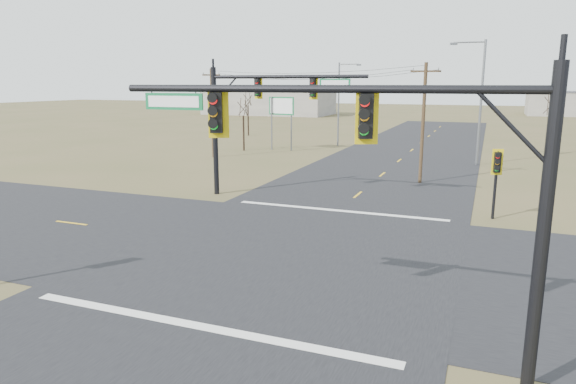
# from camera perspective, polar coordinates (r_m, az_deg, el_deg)

# --- Properties ---
(ground) EXTENTS (320.00, 320.00, 0.00)m
(ground) POSITION_cam_1_polar(r_m,az_deg,el_deg) (22.06, 0.26, -6.56)
(ground) COLOR brown
(ground) RESTS_ON ground
(road_ew) EXTENTS (160.00, 14.00, 0.02)m
(road_ew) POSITION_cam_1_polar(r_m,az_deg,el_deg) (22.05, 0.26, -6.53)
(road_ew) COLOR black
(road_ew) RESTS_ON ground
(road_ns) EXTENTS (14.00, 160.00, 0.02)m
(road_ns) POSITION_cam_1_polar(r_m,az_deg,el_deg) (22.05, 0.26, -6.53)
(road_ns) COLOR black
(road_ns) RESTS_ON ground
(stop_bar_near) EXTENTS (12.00, 0.40, 0.01)m
(stop_bar_near) POSITION_cam_1_polar(r_m,az_deg,el_deg) (15.80, -9.91, -14.44)
(stop_bar_near) COLOR silver
(stop_bar_near) RESTS_ON road_ns
(stop_bar_far) EXTENTS (12.00, 0.40, 0.01)m
(stop_bar_far) POSITION_cam_1_polar(r_m,az_deg,el_deg) (28.90, 5.63, -2.06)
(stop_bar_far) COLOR silver
(stop_bar_far) RESTS_ON road_ns
(mast_arm_near) EXTENTS (10.84, 0.58, 7.48)m
(mast_arm_near) POSITION_cam_1_polar(r_m,az_deg,el_deg) (12.34, 10.30, 4.42)
(mast_arm_near) COLOR black
(mast_arm_near) RESTS_ON ground
(mast_arm_far) EXTENTS (9.86, 0.50, 7.99)m
(mast_arm_far) POSITION_cam_1_polar(r_m,az_deg,el_deg) (31.55, -3.71, 9.60)
(mast_arm_far) COLOR black
(mast_arm_far) RESTS_ON ground
(pedestal_signal_ne) EXTENTS (0.64, 0.53, 3.75)m
(pedestal_signal_ne) POSITION_cam_1_polar(r_m,az_deg,el_deg) (28.53, 22.19, 2.56)
(pedestal_signal_ne) COLOR black
(pedestal_signal_ne) RESTS_ON ground
(utility_pole_near) EXTENTS (2.04, 0.53, 8.43)m
(utility_pole_near) POSITION_cam_1_polar(r_m,az_deg,el_deg) (37.53, 14.78, 7.63)
(utility_pole_near) COLOR #4A3720
(utility_pole_near) RESTS_ON ground
(utility_pole_far) EXTENTS (2.04, 0.44, 8.38)m
(utility_pole_far) POSITION_cam_1_polar(r_m,az_deg,el_deg) (49.87, -8.43, 8.85)
(utility_pole_far) COLOR #4A3720
(utility_pole_far) RESTS_ON ground
(highway_sign) EXTENTS (2.97, 0.56, 5.62)m
(highway_sign) POSITION_cam_1_polar(r_m,az_deg,el_deg) (54.64, -0.74, 8.84)
(highway_sign) COLOR slate
(highway_sign) RESTS_ON ground
(streetlight_a) EXTENTS (2.97, 0.45, 10.61)m
(streetlight_a) POSITION_cam_1_polar(r_m,az_deg,el_deg) (47.43, 20.42, 9.98)
(streetlight_a) COLOR slate
(streetlight_a) RESTS_ON ground
(streetlight_c) EXTENTS (2.59, 0.33, 9.28)m
(streetlight_c) POSITION_cam_1_polar(r_m,az_deg,el_deg) (58.89, 5.83, 10.17)
(streetlight_c) COLOR slate
(streetlight_c) RESTS_ON ground
(bare_tree_a) EXTENTS (3.03, 3.03, 5.77)m
(bare_tree_a) POSITION_cam_1_polar(r_m,az_deg,el_deg) (54.55, -5.00, 9.38)
(bare_tree_a) COLOR black
(bare_tree_a) RESTS_ON ground
(bare_tree_b) EXTENTS (3.20, 3.20, 6.22)m
(bare_tree_b) POSITION_cam_1_polar(r_m,az_deg,el_deg) (70.52, -4.49, 10.30)
(bare_tree_b) COLOR black
(bare_tree_b) RESTS_ON ground
(bare_tree_c) EXTENTS (2.96, 2.96, 6.48)m
(bare_tree_c) POSITION_cam_1_polar(r_m,az_deg,el_deg) (56.78, 27.23, 8.74)
(bare_tree_c) COLOR black
(bare_tree_c) RESTS_ON ground
(warehouse_left) EXTENTS (28.00, 14.00, 5.50)m
(warehouse_left) POSITION_cam_1_polar(r_m,az_deg,el_deg) (119.45, -2.12, 9.94)
(warehouse_left) COLOR #9D978B
(warehouse_left) RESTS_ON ground
(warehouse_mid) EXTENTS (20.00, 12.00, 5.00)m
(warehouse_mid) POSITION_cam_1_polar(r_m,az_deg,el_deg) (130.76, 29.39, 8.50)
(warehouse_mid) COLOR #9D978B
(warehouse_mid) RESTS_ON ground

